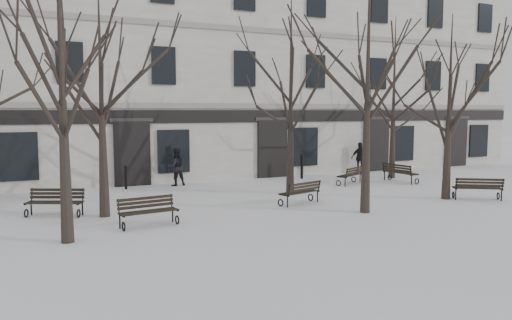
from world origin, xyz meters
TOP-DOWN VIEW (x-y plane):
  - ground at (0.00, 0.00)m, footprint 100.00×100.00m
  - building at (0.00, 12.96)m, footprint 40.40×10.20m
  - tree_0 at (-6.88, -1.17)m, footprint 6.06×6.06m
  - tree_1 at (-5.57, 1.68)m, footprint 5.18×5.18m
  - tree_2 at (2.39, -1.23)m, footprint 6.05×6.05m
  - tree_3 at (6.77, -0.43)m, footprint 4.85×4.85m
  - tree_5 at (1.99, 3.24)m, footprint 5.68×5.68m
  - tree_6 at (8.89, 5.24)m, footprint 5.57×5.57m
  - bench_0 at (-4.60, -0.22)m, footprint 1.77×0.84m
  - bench_1 at (1.15, 0.90)m, footprint 1.76×1.08m
  - bench_2 at (7.69, -1.11)m, footprint 1.77×1.44m
  - bench_3 at (-7.00, 2.42)m, footprint 1.83×1.30m
  - bench_4 at (5.70, 4.25)m, footprint 1.69×1.29m
  - bench_5 at (8.15, 3.81)m, footprint 0.83×1.84m
  - bollard_a at (-3.96, 7.07)m, footprint 0.13×0.13m
  - bollard_b at (4.60, 6.85)m, footprint 0.16×0.16m
  - pedestrian_b at (-1.71, 7.17)m, footprint 0.85×0.67m
  - pedestrian_c at (8.62, 7.52)m, footprint 1.06×0.67m

SIDE VIEW (x-z plane):
  - ground at x=0.00m, z-range 0.00..0.00m
  - pedestrian_b at x=-1.71m, z-range -0.85..0.85m
  - pedestrian_c at x=8.62m, z-range -0.84..0.84m
  - bench_4 at x=5.70m, z-range 0.04..0.86m
  - bench_1 at x=1.15m, z-range 0.04..0.88m
  - bench_0 at x=-4.60m, z-range 0.04..0.90m
  - bench_2 at x=7.69m, z-range 0.04..0.91m
  - bench_3 at x=-7.00m, z-range 0.04..0.92m
  - bench_5 at x=8.15m, z-range 0.04..0.94m
  - bollard_a at x=-3.96m, z-range 0.04..1.06m
  - bollard_b at x=4.60m, z-range 0.04..1.25m
  - tree_3 at x=6.77m, z-range 0.87..7.80m
  - tree_1 at x=-5.57m, z-range 0.93..8.33m
  - tree_6 at x=8.89m, z-range 0.99..8.95m
  - tree_5 at x=1.99m, z-range 1.02..9.13m
  - tree_2 at x=2.39m, z-range 1.08..9.72m
  - tree_0 at x=-6.88m, z-range 1.08..9.74m
  - building at x=0.00m, z-range -0.18..11.22m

